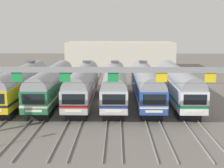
{
  "coord_description": "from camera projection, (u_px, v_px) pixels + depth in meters",
  "views": [
    {
      "loc": [
        2.32,
        -38.77,
        9.65
      ],
      "look_at": [
        1.68,
        0.97,
        2.43
      ],
      "focal_mm": 49.51,
      "sensor_mm": 36.0,
      "label": 1
    }
  ],
  "objects": [
    {
      "name": "ground_plane",
      "position": [
        99.0,
        104.0,
        39.9
      ],
      "size": [
        160.0,
        160.0,
        0.0
      ],
      "primitive_type": "plane",
      "color": "slate"
    },
    {
      "name": "commuter_train_silver",
      "position": [
        114.0,
        83.0,
        39.39
      ],
      "size": [
        2.88,
        18.06,
        5.05
      ],
      "color": "silver",
      "rests_on": "ground"
    },
    {
      "name": "commuter_train_yellow",
      "position": [
        21.0,
        83.0,
        39.58
      ],
      "size": [
        2.88,
        18.06,
        5.05
      ],
      "color": "gold",
      "rests_on": "ground"
    },
    {
      "name": "maintenance_building",
      "position": [
        120.0,
        56.0,
        71.82
      ],
      "size": [
        24.25,
        10.0,
        6.45
      ],
      "primitive_type": "cube",
      "color": "beige",
      "rests_on": "ground"
    },
    {
      "name": "catenary_gantry",
      "position": [
        89.0,
        81.0,
        25.66
      ],
      "size": [
        25.33,
        0.44,
        6.97
      ],
      "color": "gray",
      "rests_on": "ground"
    },
    {
      "name": "commuter_train_green",
      "position": [
        52.0,
        83.0,
        39.51
      ],
      "size": [
        2.88,
        18.06,
        4.77
      ],
      "color": "#236B42",
      "rests_on": "ground"
    },
    {
      "name": "commuter_train_stainless",
      "position": [
        83.0,
        83.0,
        39.45
      ],
      "size": [
        2.88,
        18.06,
        5.05
      ],
      "color": "#B2B5BA",
      "rests_on": "ground"
    },
    {
      "name": "commuter_train_blue",
      "position": [
        146.0,
        83.0,
        39.32
      ],
      "size": [
        2.88,
        18.06,
        5.05
      ],
      "color": "#284C9E",
      "rests_on": "ground"
    },
    {
      "name": "commuter_train_white",
      "position": [
        178.0,
        84.0,
        39.25
      ],
      "size": [
        2.88,
        18.06,
        4.77
      ],
      "color": "white",
      "rests_on": "ground"
    },
    {
      "name": "track_bed",
      "position": [
        104.0,
        81.0,
        56.61
      ],
      "size": [
        21.59,
        70.0,
        0.15
      ],
      "color": "gray",
      "rests_on": "ground"
    }
  ]
}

